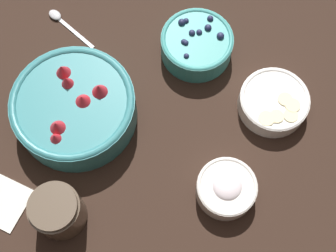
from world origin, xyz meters
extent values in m
plane|color=black|center=(0.00, 0.00, 0.00)|extent=(4.00, 4.00, 0.00)
cylinder|color=teal|center=(-0.15, -0.01, 0.04)|extent=(0.24, 0.24, 0.07)
torus|color=teal|center=(-0.15, -0.01, 0.07)|extent=(0.24, 0.24, 0.02)
cylinder|color=red|center=(-0.15, -0.01, 0.06)|extent=(0.19, 0.19, 0.02)
cone|color=red|center=(-0.16, -0.09, 0.08)|extent=(0.04, 0.04, 0.02)
cone|color=red|center=(-0.16, 0.02, 0.08)|extent=(0.03, 0.03, 0.03)
cone|color=red|center=(-0.16, -0.07, 0.08)|extent=(0.05, 0.05, 0.03)
cone|color=red|center=(-0.10, 0.02, 0.08)|extent=(0.05, 0.05, 0.03)
cone|color=red|center=(-0.17, 0.05, 0.08)|extent=(0.05, 0.05, 0.03)
cone|color=red|center=(-0.12, -0.01, 0.08)|extent=(0.05, 0.05, 0.02)
cylinder|color=teal|center=(0.08, 0.17, 0.03)|extent=(0.15, 0.15, 0.05)
torus|color=teal|center=(0.08, 0.17, 0.05)|extent=(0.15, 0.15, 0.01)
cylinder|color=#23284C|center=(0.08, 0.17, 0.04)|extent=(0.12, 0.12, 0.02)
sphere|color=#23284C|center=(0.10, 0.20, 0.06)|extent=(0.01, 0.01, 0.01)
sphere|color=#23284C|center=(0.10, 0.22, 0.05)|extent=(0.01, 0.01, 0.01)
sphere|color=#23284C|center=(0.12, 0.18, 0.06)|extent=(0.02, 0.02, 0.02)
sphere|color=#23284C|center=(0.05, 0.16, 0.05)|extent=(0.01, 0.01, 0.01)
sphere|color=#23284C|center=(0.06, 0.18, 0.05)|extent=(0.01, 0.01, 0.01)
sphere|color=#23284C|center=(0.08, 0.19, 0.05)|extent=(0.01, 0.01, 0.01)
sphere|color=#23284C|center=(0.06, 0.13, 0.05)|extent=(0.01, 0.01, 0.01)
sphere|color=#23284C|center=(0.04, 0.20, 0.06)|extent=(0.02, 0.02, 0.02)
sphere|color=#23284C|center=(0.05, 0.21, 0.05)|extent=(0.01, 0.01, 0.01)
sphere|color=#23284C|center=(0.05, 0.16, 0.05)|extent=(0.01, 0.01, 0.01)
cylinder|color=white|center=(0.24, 0.06, 0.02)|extent=(0.14, 0.14, 0.04)
torus|color=white|center=(0.24, 0.06, 0.04)|extent=(0.14, 0.14, 0.01)
cylinder|color=beige|center=(0.24, 0.06, 0.03)|extent=(0.11, 0.11, 0.01)
cylinder|color=beige|center=(0.28, 0.03, 0.04)|extent=(0.03, 0.03, 0.00)
cylinder|color=beige|center=(0.25, 0.02, 0.04)|extent=(0.03, 0.03, 0.01)
cylinder|color=beige|center=(0.23, 0.02, 0.04)|extent=(0.03, 0.03, 0.01)
cylinder|color=beige|center=(0.26, 0.06, 0.04)|extent=(0.03, 0.03, 0.00)
cylinder|color=beige|center=(0.28, 0.05, 0.04)|extent=(0.03, 0.03, 0.01)
cylinder|color=silver|center=(0.17, -0.13, 0.02)|extent=(0.11, 0.11, 0.04)
torus|color=silver|center=(0.17, -0.13, 0.04)|extent=(0.11, 0.11, 0.01)
cylinder|color=white|center=(0.17, -0.13, 0.04)|extent=(0.09, 0.09, 0.01)
ellipsoid|color=white|center=(0.17, -0.13, 0.04)|extent=(0.06, 0.06, 0.02)
cylinder|color=brown|center=(-0.13, -0.22, 0.04)|extent=(0.09, 0.09, 0.08)
cylinder|color=#512D1E|center=(-0.13, -0.22, 0.03)|extent=(0.08, 0.08, 0.06)
cylinder|color=brown|center=(-0.13, -0.22, 0.09)|extent=(0.09, 0.09, 0.01)
cube|color=silver|center=(-0.19, 0.18, 0.00)|extent=(0.09, 0.07, 0.01)
ellipsoid|color=silver|center=(-0.25, 0.22, 0.01)|extent=(0.04, 0.04, 0.01)
camera|label=1|loc=(0.09, -0.35, 0.88)|focal=50.00mm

